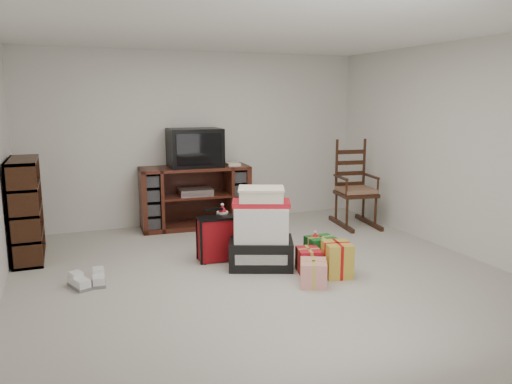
# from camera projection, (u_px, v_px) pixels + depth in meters

# --- Properties ---
(room) EXTENTS (5.01, 5.01, 2.51)m
(room) POSITION_uv_depth(u_px,v_px,m) (261.00, 157.00, 5.04)
(room) COLOR #BAB7AB
(room) RESTS_ON ground
(tv_stand) EXTENTS (1.57, 0.64, 0.88)m
(tv_stand) POSITION_uv_depth(u_px,v_px,m) (195.00, 197.00, 7.15)
(tv_stand) COLOR #4E1E16
(tv_stand) RESTS_ON floor
(bookshelf) EXTENTS (0.32, 0.95, 1.16)m
(bookshelf) POSITION_uv_depth(u_px,v_px,m) (26.00, 211.00, 5.73)
(bookshelf) COLOR #371C0F
(bookshelf) RESTS_ON floor
(rocking_chair) EXTENTS (0.63, 0.92, 1.29)m
(rocking_chair) POSITION_uv_depth(u_px,v_px,m) (353.00, 195.00, 7.29)
(rocking_chair) COLOR #371C0F
(rocking_chair) RESTS_ON floor
(gift_pile) EXTENTS (0.82, 0.72, 0.87)m
(gift_pile) POSITION_uv_depth(u_px,v_px,m) (261.00, 233.00, 5.46)
(gift_pile) COLOR black
(gift_pile) RESTS_ON floor
(red_suitcase) EXTENTS (0.40, 0.23, 0.60)m
(red_suitcase) POSITION_uv_depth(u_px,v_px,m) (216.00, 239.00, 5.68)
(red_suitcase) COLOR maroon
(red_suitcase) RESTS_ON floor
(stocking) EXTENTS (0.33, 0.20, 0.66)m
(stocking) POSITION_uv_depth(u_px,v_px,m) (250.00, 236.00, 5.54)
(stocking) COLOR #0D7912
(stocking) RESTS_ON floor
(teddy_bear) EXTENTS (0.21, 0.19, 0.32)m
(teddy_bear) POSITION_uv_depth(u_px,v_px,m) (314.00, 250.00, 5.64)
(teddy_bear) COLOR brown
(teddy_bear) RESTS_ON floor
(santa_figurine) EXTENTS (0.28, 0.26, 0.57)m
(santa_figurine) POSITION_uv_depth(u_px,v_px,m) (253.00, 234.00, 6.00)
(santa_figurine) COLOR maroon
(santa_figurine) RESTS_ON floor
(mrs_claus_figurine) EXTENTS (0.30, 0.29, 0.62)m
(mrs_claus_figurine) POSITION_uv_depth(u_px,v_px,m) (223.00, 237.00, 5.85)
(mrs_claus_figurine) COLOR maroon
(mrs_claus_figurine) RESTS_ON floor
(sneaker_pair) EXTENTS (0.38, 0.32, 0.11)m
(sneaker_pair) POSITION_uv_depth(u_px,v_px,m) (89.00, 281.00, 4.94)
(sneaker_pair) COLOR white
(sneaker_pair) RESTS_ON floor
(gift_cluster) EXTENTS (0.59, 0.91, 0.27)m
(gift_cluster) POSITION_uv_depth(u_px,v_px,m) (323.00, 262.00, 5.27)
(gift_cluster) COLOR red
(gift_cluster) RESTS_ON floor
(crt_television) EXTENTS (0.74, 0.55, 0.54)m
(crt_television) POSITION_uv_depth(u_px,v_px,m) (195.00, 148.00, 7.01)
(crt_television) COLOR black
(crt_television) RESTS_ON tv_stand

